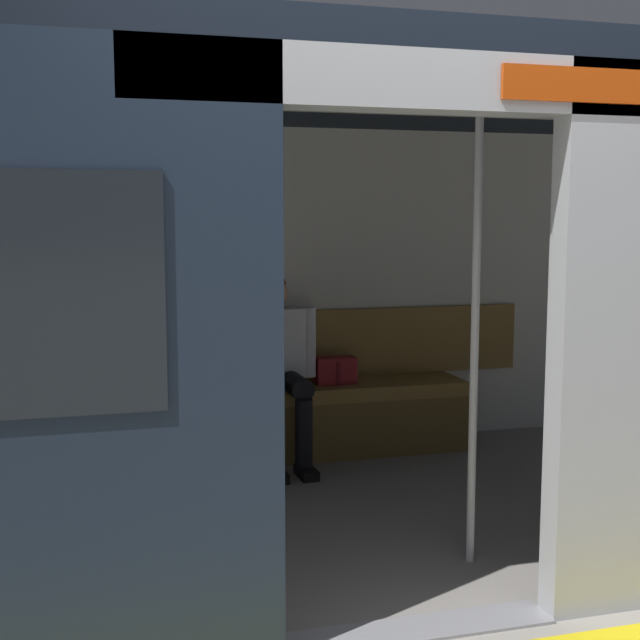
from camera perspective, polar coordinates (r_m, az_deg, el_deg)
The scene contains 8 objects.
ground_plane at distance 3.40m, azimuth 6.53°, elevation -19.91°, with size 60.00×60.00×0.00m, color gray.
train_car at distance 4.20m, azimuth -0.61°, elevation 6.27°, with size 6.40×2.83×2.21m.
bench_seat at distance 5.38m, azimuth -2.79°, elevation -5.67°, with size 2.46×0.44×0.46m.
person_seated at distance 5.26m, azimuth -3.00°, elevation -2.34°, with size 0.55×0.68×1.19m.
handbag at distance 5.47m, azimuth 1.02°, elevation -3.38°, with size 0.26×0.15×0.17m.
book at distance 5.35m, azimuth -7.71°, elevation -4.46°, with size 0.15×0.22×0.03m, color #26598C.
grab_pole_door at distance 3.32m, azimuth -3.30°, elevation -1.69°, with size 0.04×0.04×2.07m, color silver.
grab_pole_far at distance 3.74m, azimuth 10.31°, elevation -0.80°, with size 0.04×0.04×2.07m, color silver.
Camera 1 is at (1.16, 2.80, 1.54)m, focal length 47.87 mm.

